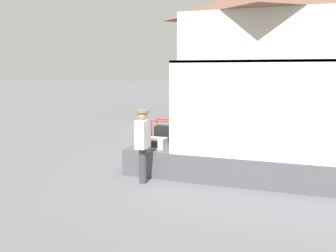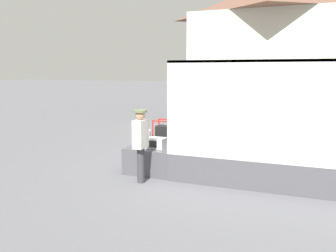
% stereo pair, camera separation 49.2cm
% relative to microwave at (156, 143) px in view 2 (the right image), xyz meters
% --- Properties ---
extents(ground_plane, '(160.00, 160.00, 0.00)m').
position_rel_microwave_xyz_m(ground_plane, '(0.57, 0.53, -0.82)').
color(ground_plane, slate).
extents(tailgate_deck, '(1.32, 2.14, 0.69)m').
position_rel_microwave_xyz_m(tailgate_deck, '(-0.09, 0.53, -0.48)').
color(tailgate_deck, '#4C4C51').
rests_on(tailgate_deck, ground).
extents(microwave, '(0.49, 0.41, 0.26)m').
position_rel_microwave_xyz_m(microwave, '(0.00, 0.00, 0.00)').
color(microwave, white).
rests_on(microwave, tailgate_deck).
extents(portable_generator, '(0.72, 0.47, 0.63)m').
position_rel_microwave_xyz_m(portable_generator, '(-0.09, 0.97, 0.10)').
color(portable_generator, black).
rests_on(portable_generator, tailgate_deck).
extents(orange_bucket, '(0.32, 0.32, 0.37)m').
position_rel_microwave_xyz_m(orange_bucket, '(-0.55, 0.48, 0.05)').
color(orange_bucket, silver).
rests_on(orange_bucket, tailgate_deck).
extents(worker_person, '(0.32, 0.44, 1.80)m').
position_rel_microwave_xyz_m(worker_person, '(0.02, -0.96, 0.29)').
color(worker_person, '#38383D').
rests_on(worker_person, ground).
extents(house_backdrop, '(9.05, 6.94, 7.78)m').
position_rel_microwave_xyz_m(house_backdrop, '(1.53, 13.39, 3.14)').
color(house_backdrop, beige).
rests_on(house_backdrop, ground).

